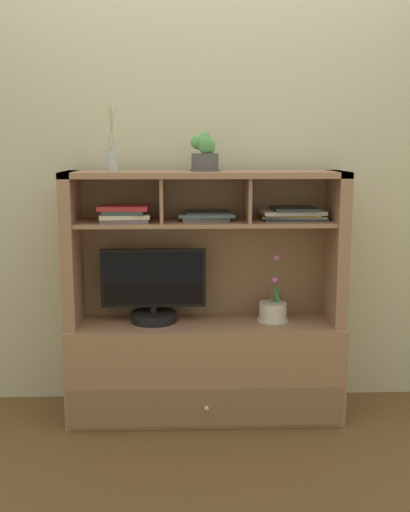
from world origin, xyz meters
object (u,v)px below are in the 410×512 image
at_px(media_console, 205,340).
at_px(potted_succulent, 205,156).
at_px(magazine_stack_left, 124,214).
at_px(potted_orchid, 273,311).
at_px(magazine_stack_right, 206,216).
at_px(diffuser_bottle, 112,160).
at_px(tv_monitor, 153,291).
at_px(magazine_stack_centre, 293,214).

xyz_separation_m(media_console, potted_succulent, (-0.00, -0.00, 0.94)).
distance_m(magazine_stack_left, potted_succulent, 0.49).
height_order(potted_orchid, magazine_stack_right, magazine_stack_right).
relative_size(potted_orchid, magazine_stack_left, 1.33).
height_order(potted_orchid, diffuser_bottle, diffuser_bottle).
height_order(tv_monitor, magazine_stack_left, magazine_stack_left).
bearing_deg(potted_orchid, media_console, -179.91).
height_order(media_console, diffuser_bottle, diffuser_bottle).
distance_m(tv_monitor, potted_succulent, 0.73).
height_order(media_console, magazine_stack_right, media_console).
relative_size(magazine_stack_right, potted_succulent, 1.46).
bearing_deg(magazine_stack_centre, potted_succulent, -175.96).
xyz_separation_m(magazine_stack_centre, diffuser_bottle, (-0.90, -0.04, 0.27)).
bearing_deg(diffuser_bottle, magazine_stack_left, -29.91).
height_order(magazine_stack_left, diffuser_bottle, diffuser_bottle).
distance_m(magazine_stack_right, potted_succulent, 0.29).
distance_m(diffuser_bottle, potted_succulent, 0.45).
relative_size(media_console, magazine_stack_right, 4.94).
relative_size(media_console, magazine_stack_left, 5.32).
relative_size(potted_orchid, magazine_stack_centre, 1.04).
distance_m(potted_orchid, magazine_stack_left, 0.90).
height_order(magazine_stack_centre, diffuser_bottle, diffuser_bottle).
relative_size(magazine_stack_left, potted_succulent, 1.36).
height_order(tv_monitor, magazine_stack_centre, magazine_stack_centre).
distance_m(media_console, magazine_stack_right, 0.64).
height_order(potted_orchid, potted_succulent, potted_succulent).
xyz_separation_m(tv_monitor, diffuser_bottle, (-0.19, -0.02, 0.66)).
relative_size(magazine_stack_right, diffuser_bottle, 0.90).
relative_size(tv_monitor, potted_orchid, 1.53).
relative_size(magazine_stack_centre, potted_succulent, 1.74).
bearing_deg(tv_monitor, magazine_stack_centre, 1.81).
relative_size(diffuser_bottle, potted_succulent, 1.63).
bearing_deg(diffuser_bottle, magazine_stack_right, 3.22).
distance_m(tv_monitor, magazine_stack_right, 0.47).
bearing_deg(media_console, potted_succulent, -100.86).
distance_m(tv_monitor, potted_orchid, 0.62).
bearing_deg(media_console, tv_monitor, 178.73).
xyz_separation_m(potted_orchid, potted_succulent, (-0.35, -0.00, 0.79)).
height_order(magazine_stack_right, diffuser_bottle, diffuser_bottle).
relative_size(magazine_stack_centre, magazine_stack_right, 1.19).
height_order(media_console, magazine_stack_centre, media_console).
bearing_deg(magazine_stack_centre, magazine_stack_left, -174.87).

